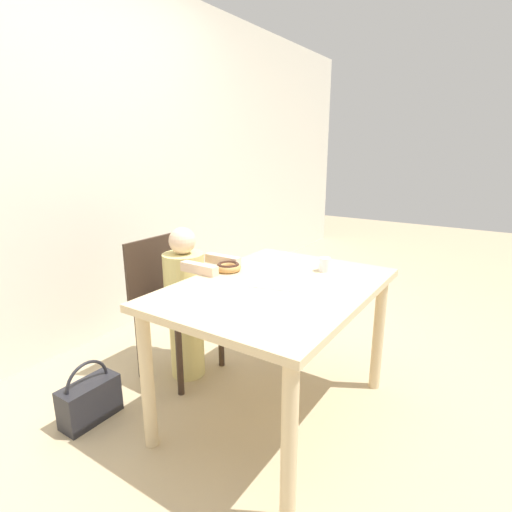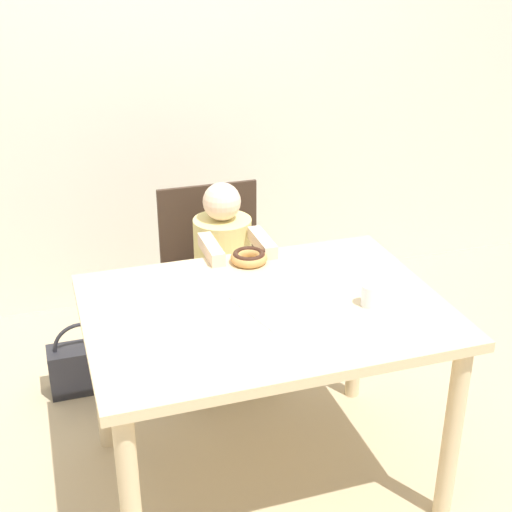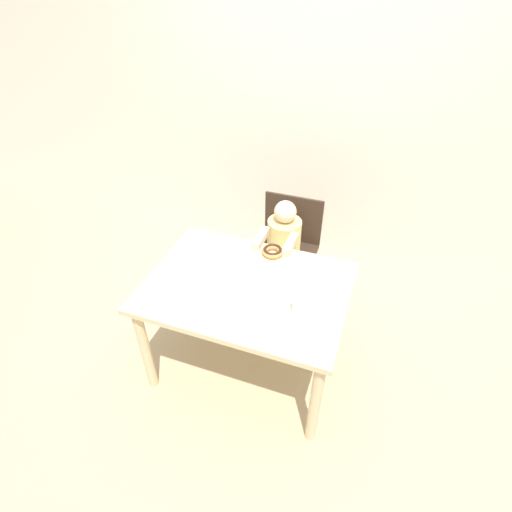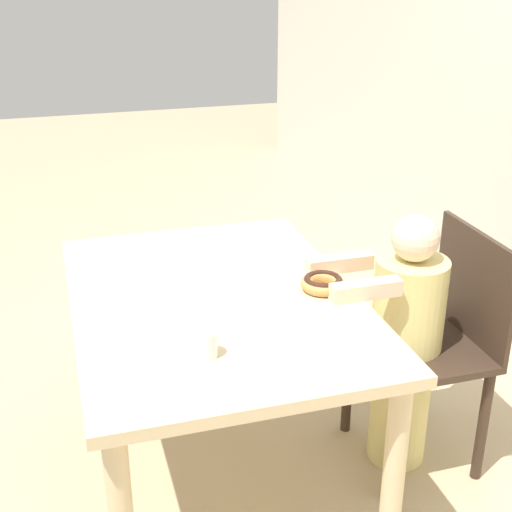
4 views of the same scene
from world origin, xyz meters
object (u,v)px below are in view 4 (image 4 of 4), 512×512
at_px(donut, 323,283).
at_px(cup, 205,344).
at_px(child_figure, 404,344).
at_px(chair, 434,341).
at_px(handbag, 358,341).

relative_size(donut, cup, 1.84).
distance_m(child_figure, donut, 0.41).
distance_m(chair, child_figure, 0.11).
bearing_deg(donut, handbag, 145.02).
height_order(child_figure, handbag, child_figure).
xyz_separation_m(chair, handbag, (-0.59, 0.01, -0.33)).
bearing_deg(cup, donut, 122.85).
distance_m(child_figure, cup, 0.84).
distance_m(donut, handbag, 0.96).
xyz_separation_m(child_figure, donut, (0.01, -0.30, 0.27)).
distance_m(chair, handbag, 0.68).
xyz_separation_m(child_figure, handbag, (-0.59, 0.12, -0.34)).
height_order(child_figure, donut, child_figure).
height_order(chair, child_figure, child_figure).
relative_size(chair, donut, 6.11).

